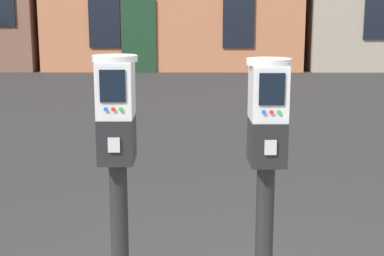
# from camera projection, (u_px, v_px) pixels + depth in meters

# --- Properties ---
(parking_meter_near_kerb) EXTENTS (0.22, 0.25, 1.47)m
(parking_meter_near_kerb) POSITION_uv_depth(u_px,v_px,m) (117.00, 148.00, 2.82)
(parking_meter_near_kerb) COLOR black
(parking_meter_near_kerb) RESTS_ON sidewalk_slab
(parking_meter_twin_adjacent) EXTENTS (0.22, 0.25, 1.45)m
(parking_meter_twin_adjacent) POSITION_uv_depth(u_px,v_px,m) (267.00, 151.00, 2.82)
(parking_meter_twin_adjacent) COLOR black
(parking_meter_twin_adjacent) RESTS_ON sidewalk_slab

